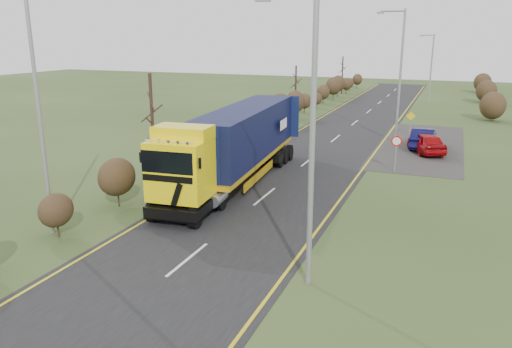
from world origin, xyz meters
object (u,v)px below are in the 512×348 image
object	(u,v)px
car_blue_sedan	(423,138)
streetlight_near	(309,132)
lorry	(237,141)
speed_sign	(396,147)
car_red_hatchback	(426,143)

from	to	relation	value
car_blue_sedan	streetlight_near	world-z (taller)	streetlight_near
lorry	speed_sign	distance (m)	9.65
lorry	car_red_hatchback	distance (m)	15.06
speed_sign	car_red_hatchback	bearing A→B (deg)	77.20
car_blue_sedan	streetlight_near	size ratio (longest dim) A/B	0.48
car_red_hatchback	car_blue_sedan	world-z (taller)	car_blue_sedan
lorry	car_blue_sedan	xyz separation A→B (m)	(8.96, 13.29, -1.65)
speed_sign	streetlight_near	bearing A→B (deg)	-94.17
car_blue_sedan	speed_sign	distance (m)	7.88
lorry	streetlight_near	world-z (taller)	streetlight_near
car_red_hatchback	speed_sign	world-z (taller)	speed_sign
speed_sign	lorry	bearing A→B (deg)	-144.92
streetlight_near	lorry	bearing A→B (deg)	124.58
lorry	streetlight_near	xyz separation A→B (m)	(6.75, -9.79, 2.72)
lorry	car_red_hatchback	world-z (taller)	lorry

